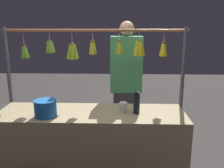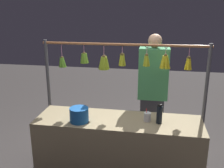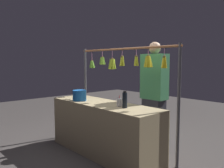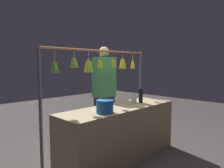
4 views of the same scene
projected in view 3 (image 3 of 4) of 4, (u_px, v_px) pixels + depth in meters
name	position (u px, v px, depth m)	size (l,w,h in m)	color
ground_plane	(104.00, 153.00, 3.69)	(12.00, 12.00, 0.00)	#3E3938
market_counter	(103.00, 129.00, 3.65)	(2.00, 0.60, 0.81)	tan
display_rack	(123.00, 74.00, 3.86)	(2.17, 0.14, 1.69)	#4C4C51
water_bottle	(125.00, 100.00, 3.23)	(0.07, 0.07, 0.23)	black
blue_bucket	(80.00, 95.00, 3.84)	(0.22, 0.22, 0.17)	#1A5BAE
drink_cup	(120.00, 102.00, 3.36)	(0.08, 0.08, 0.15)	silver
vendor_person	(154.00, 97.00, 3.83)	(0.42, 0.23, 1.76)	#2D2D38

